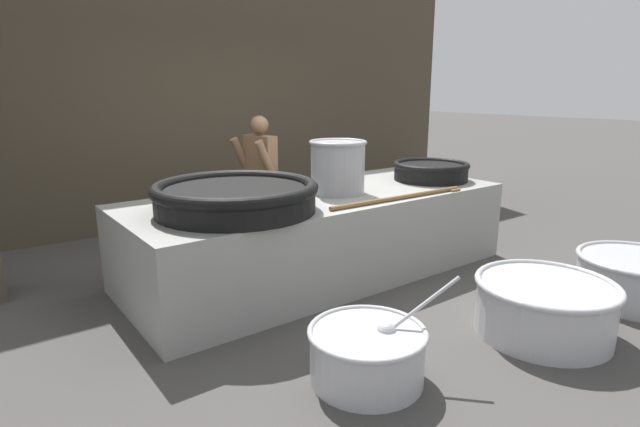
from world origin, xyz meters
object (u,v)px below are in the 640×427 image
(giant_wok_near, at_px, (236,196))
(stock_pot, at_px, (338,166))
(giant_wok_far, at_px, (431,170))
(prep_bowl_vegetables, at_px, (367,352))
(prep_bowl_meat, at_px, (544,305))
(cook, at_px, (260,176))
(prep_bowl_extra, at_px, (636,277))

(giant_wok_near, bearing_deg, stock_pot, 4.49)
(giant_wok_far, height_order, prep_bowl_vegetables, giant_wok_far)
(prep_bowl_meat, bearing_deg, stock_pot, 100.98)
(cook, height_order, prep_bowl_meat, cook)
(cook, xyz_separation_m, prep_bowl_meat, (0.51, -3.21, -0.57))
(stock_pot, bearing_deg, cook, 95.84)
(stock_pot, distance_m, prep_bowl_meat, 2.16)
(stock_pot, distance_m, cook, 1.28)
(stock_pot, relative_size, cook, 0.37)
(giant_wok_near, xyz_separation_m, stock_pot, (1.14, 0.09, 0.13))
(stock_pot, bearing_deg, prep_bowl_meat, -79.02)
(giant_wok_far, height_order, prep_bowl_meat, giant_wok_far)
(prep_bowl_vegetables, bearing_deg, prep_bowl_extra, -10.43)
(giant_wok_near, height_order, cook, cook)
(stock_pot, xyz_separation_m, prep_bowl_meat, (0.38, -1.95, -0.83))
(prep_bowl_meat, xyz_separation_m, prep_bowl_extra, (1.19, -0.15, -0.01))
(cook, bearing_deg, prep_bowl_extra, 107.90)
(giant_wok_near, xyz_separation_m, cook, (1.01, 1.34, -0.13))
(giant_wok_near, relative_size, giant_wok_far, 1.63)
(cook, height_order, prep_bowl_extra, cook)
(giant_wok_far, bearing_deg, giant_wok_near, -179.42)
(giant_wok_far, height_order, cook, cook)
(stock_pot, relative_size, prep_bowl_vegetables, 0.60)
(prep_bowl_extra, bearing_deg, giant_wok_near, 143.35)
(stock_pot, distance_m, prep_bowl_vegetables, 2.12)
(prep_bowl_meat, bearing_deg, prep_bowl_vegetables, 166.97)
(giant_wok_far, bearing_deg, stock_pot, 177.06)
(stock_pot, distance_m, prep_bowl_extra, 2.76)
(giant_wok_far, relative_size, prep_bowl_meat, 0.82)
(giant_wok_near, bearing_deg, cook, 53.07)
(prep_bowl_vegetables, bearing_deg, giant_wok_far, 33.76)
(stock_pot, relative_size, prep_bowl_extra, 0.57)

